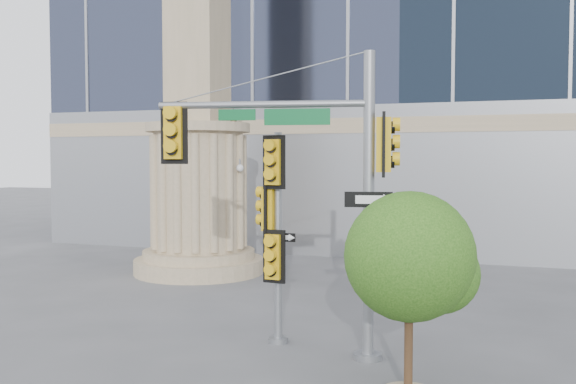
% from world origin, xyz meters
% --- Properties ---
extents(ground, '(120.00, 120.00, 0.00)m').
position_xyz_m(ground, '(0.00, 0.00, 0.00)').
color(ground, '#545456').
rests_on(ground, ground).
extents(monument, '(4.40, 4.40, 16.60)m').
position_xyz_m(monument, '(-6.00, 9.00, 5.52)').
color(monument, tan).
rests_on(monument, ground).
extents(main_signal_pole, '(4.60, 1.22, 5.96)m').
position_xyz_m(main_signal_pole, '(0.31, 1.31, 3.69)').
color(main_signal_pole, slate).
rests_on(main_signal_pole, ground).
extents(secondary_signal_pole, '(0.77, 0.61, 4.46)m').
position_xyz_m(secondary_signal_pole, '(-0.71, 1.91, 2.62)').
color(secondary_signal_pole, slate).
rests_on(secondary_signal_pole, ground).
extents(street_tree, '(2.18, 2.12, 3.39)m').
position_xyz_m(street_tree, '(2.44, -0.24, 2.23)').
color(street_tree, tan).
rests_on(street_tree, ground).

